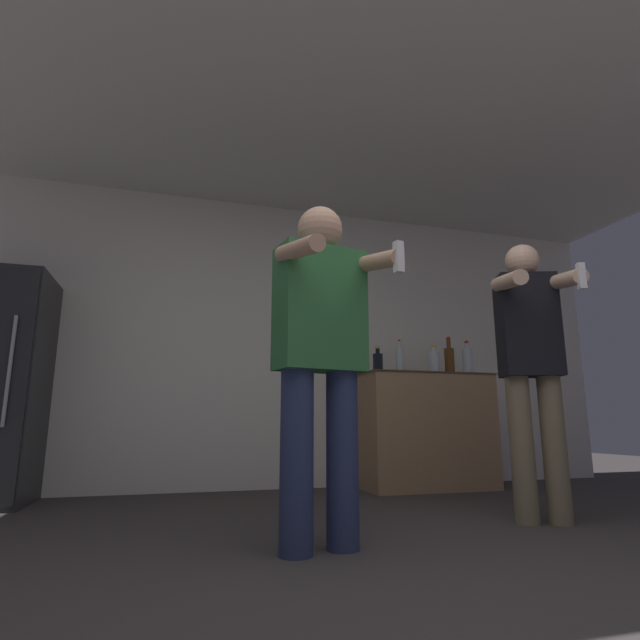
{
  "coord_description": "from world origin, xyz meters",
  "views": [
    {
      "loc": [
        -0.72,
        -1.29,
        0.55
      ],
      "look_at": [
        -0.07,
        0.92,
        1.02
      ],
      "focal_mm": 28.0,
      "sensor_mm": 36.0,
      "label": 1
    }
  ],
  "objects_px": {
    "bottle_green_wine": "(434,362)",
    "person_man_side": "(531,357)",
    "bottle_clear_vodka": "(378,362)",
    "person_woman_foreground": "(321,348)",
    "bottle_red_label": "(449,360)",
    "bottle_tall_gin": "(400,360)",
    "bottle_amber_bourbon": "(468,361)"
  },
  "relations": [
    {
      "from": "bottle_green_wine",
      "to": "person_man_side",
      "type": "xyz_separation_m",
      "value": [
        -0.22,
        -1.52,
        -0.15
      ]
    },
    {
      "from": "bottle_clear_vodka",
      "to": "person_woman_foreground",
      "type": "height_order",
      "value": "person_woman_foreground"
    },
    {
      "from": "bottle_clear_vodka",
      "to": "person_man_side",
      "type": "bearing_deg",
      "value": -77.9
    },
    {
      "from": "bottle_red_label",
      "to": "bottle_tall_gin",
      "type": "height_order",
      "value": "bottle_red_label"
    },
    {
      "from": "bottle_amber_bourbon",
      "to": "bottle_green_wine",
      "type": "height_order",
      "value": "bottle_amber_bourbon"
    },
    {
      "from": "bottle_red_label",
      "to": "person_woman_foreground",
      "type": "bearing_deg",
      "value": -134.52
    },
    {
      "from": "bottle_green_wine",
      "to": "person_woman_foreground",
      "type": "bearing_deg",
      "value": -131.88
    },
    {
      "from": "bottle_red_label",
      "to": "bottle_amber_bourbon",
      "type": "height_order",
      "value": "bottle_red_label"
    },
    {
      "from": "bottle_green_wine",
      "to": "person_woman_foreground",
      "type": "height_order",
      "value": "person_woman_foreground"
    },
    {
      "from": "bottle_tall_gin",
      "to": "bottle_green_wine",
      "type": "relative_size",
      "value": 1.09
    },
    {
      "from": "bottle_tall_gin",
      "to": "person_man_side",
      "type": "height_order",
      "value": "person_man_side"
    },
    {
      "from": "bottle_tall_gin",
      "to": "bottle_green_wine",
      "type": "xyz_separation_m",
      "value": [
        0.34,
        0.0,
        -0.01
      ]
    },
    {
      "from": "bottle_clear_vodka",
      "to": "bottle_red_label",
      "type": "height_order",
      "value": "bottle_red_label"
    },
    {
      "from": "bottle_tall_gin",
      "to": "person_woman_foreground",
      "type": "distance_m",
      "value": 2.16
    },
    {
      "from": "person_man_side",
      "to": "bottle_tall_gin",
      "type": "bearing_deg",
      "value": 94.5
    },
    {
      "from": "bottle_green_wine",
      "to": "person_woman_foreground",
      "type": "relative_size",
      "value": 0.17
    },
    {
      "from": "person_woman_foreground",
      "to": "person_man_side",
      "type": "relative_size",
      "value": 0.98
    },
    {
      "from": "bottle_amber_bourbon",
      "to": "person_woman_foreground",
      "type": "xyz_separation_m",
      "value": [
        -1.91,
        -1.75,
        -0.21
      ]
    },
    {
      "from": "bottle_clear_vodka",
      "to": "person_woman_foreground",
      "type": "bearing_deg",
      "value": -120.42
    },
    {
      "from": "bottle_tall_gin",
      "to": "person_woman_foreground",
      "type": "relative_size",
      "value": 0.19
    },
    {
      "from": "bottle_clear_vodka",
      "to": "bottle_amber_bourbon",
      "type": "height_order",
      "value": "bottle_amber_bourbon"
    },
    {
      "from": "bottle_tall_gin",
      "to": "person_woman_foreground",
      "type": "height_order",
      "value": "person_woman_foreground"
    },
    {
      "from": "person_woman_foreground",
      "to": "person_man_side",
      "type": "bearing_deg",
      "value": 9.84
    },
    {
      "from": "bottle_tall_gin",
      "to": "bottle_red_label",
      "type": "bearing_deg",
      "value": 0.0
    },
    {
      "from": "bottle_clear_vodka",
      "to": "person_woman_foreground",
      "type": "relative_size",
      "value": 0.15
    },
    {
      "from": "bottle_green_wine",
      "to": "person_woman_foreground",
      "type": "distance_m",
      "value": 2.36
    },
    {
      "from": "bottle_clear_vodka",
      "to": "person_woman_foreground",
      "type": "xyz_separation_m",
      "value": [
        -1.03,
        -1.75,
        -0.18
      ]
    },
    {
      "from": "bottle_red_label",
      "to": "bottle_tall_gin",
      "type": "distance_m",
      "value": 0.49
    },
    {
      "from": "bottle_clear_vodka",
      "to": "bottle_red_label",
      "type": "distance_m",
      "value": 0.7
    },
    {
      "from": "bottle_tall_gin",
      "to": "bottle_green_wine",
      "type": "height_order",
      "value": "bottle_tall_gin"
    },
    {
      "from": "bottle_clear_vodka",
      "to": "person_man_side",
      "type": "height_order",
      "value": "person_man_side"
    },
    {
      "from": "bottle_clear_vodka",
      "to": "bottle_green_wine",
      "type": "xyz_separation_m",
      "value": [
        0.54,
        0.0,
        0.02
      ]
    }
  ]
}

